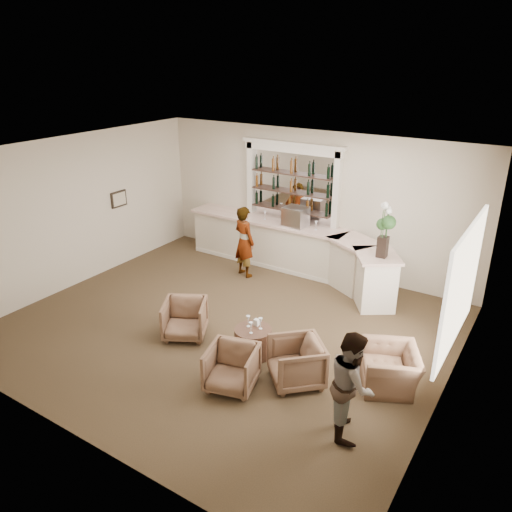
{
  "coord_description": "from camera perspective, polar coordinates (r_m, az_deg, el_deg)",
  "views": [
    {
      "loc": [
        4.98,
        -6.73,
        4.91
      ],
      "look_at": [
        0.11,
        0.9,
        1.19
      ],
      "focal_mm": 35.0,
      "sensor_mm": 36.0,
      "label": 1
    }
  ],
  "objects": [
    {
      "name": "flower_vase",
      "position": [
        9.97,
        14.48,
        3.28
      ],
      "size": [
        0.3,
        0.3,
        1.12
      ],
      "color": "black",
      "rests_on": "bar_counter"
    },
    {
      "name": "cocktail_table",
      "position": [
        8.76,
        -0.33,
        -9.77
      ],
      "size": [
        0.65,
        0.65,
        0.5
      ],
      "primitive_type": "cylinder",
      "color": "#513123",
      "rests_on": "ground"
    },
    {
      "name": "armchair_far",
      "position": [
        8.28,
        15.08,
        -12.28
      ],
      "size": [
        1.18,
        1.24,
        0.63
      ],
      "primitive_type": "imported",
      "rotation": [
        0.0,
        0.0,
        -1.11
      ],
      "color": "brown",
      "rests_on": "ground"
    },
    {
      "name": "wine_glass_tbl_b",
      "position": [
        8.59,
        0.52,
        -7.71
      ],
      "size": [
        0.07,
        0.07,
        0.21
      ],
      "primitive_type": null,
      "color": "white",
      "rests_on": "cocktail_table"
    },
    {
      "name": "bar_counter",
      "position": [
        11.83,
        4.37,
        0.78
      ],
      "size": [
        5.72,
        1.8,
        1.14
      ],
      "color": "silver",
      "rests_on": "ground"
    },
    {
      "name": "napkin_holder",
      "position": [
        8.71,
        0.06,
        -7.59
      ],
      "size": [
        0.08,
        0.08,
        0.12
      ],
      "primitive_type": "cube",
      "color": "silver",
      "rests_on": "cocktail_table"
    },
    {
      "name": "wine_glass_tbl_a",
      "position": [
        8.66,
        -0.9,
        -7.46
      ],
      "size": [
        0.07,
        0.07,
        0.21
      ],
      "primitive_type": null,
      "color": "white",
      "rests_on": "cocktail_table"
    },
    {
      "name": "back_bar_alcove",
      "position": [
        11.88,
        4.09,
        8.28
      ],
      "size": [
        2.64,
        0.25,
        3.0
      ],
      "color": "white",
      "rests_on": "ground"
    },
    {
      "name": "guest",
      "position": [
        7.02,
        10.89,
        -14.18
      ],
      "size": [
        0.86,
        0.94,
        1.56
      ],
      "primitive_type": "imported",
      "rotation": [
        0.0,
        0.0,
        2.02
      ],
      "color": "gray",
      "rests_on": "ground"
    },
    {
      "name": "wine_glass_tbl_c",
      "position": [
        8.47,
        -0.59,
        -8.2
      ],
      "size": [
        0.07,
        0.07,
        0.21
      ],
      "primitive_type": null,
      "color": "white",
      "rests_on": "cocktail_table"
    },
    {
      "name": "sommelier",
      "position": [
        11.52,
        -1.34,
        1.66
      ],
      "size": [
        0.71,
        0.58,
        1.68
      ],
      "primitive_type": "imported",
      "rotation": [
        0.0,
        0.0,
        2.82
      ],
      "color": "gray",
      "rests_on": "ground"
    },
    {
      "name": "armchair_right",
      "position": [
        8.06,
        4.63,
        -12.02
      ],
      "size": [
        1.13,
        1.13,
        0.74
      ],
      "primitive_type": "imported",
      "rotation": [
        0.0,
        0.0,
        -0.81
      ],
      "color": "brown",
      "rests_on": "ground"
    },
    {
      "name": "armchair_left",
      "position": [
        9.33,
        -8.14,
        -7.13
      ],
      "size": [
        1.04,
        1.04,
        0.71
      ],
      "primitive_type": "imported",
      "rotation": [
        0.0,
        0.0,
        0.51
      ],
      "color": "brown",
      "rests_on": "ground"
    },
    {
      "name": "room_shell",
      "position": [
        9.23,
        -0.35,
        6.18
      ],
      "size": [
        8.04,
        7.02,
        3.32
      ],
      "color": "beige",
      "rests_on": "ground"
    },
    {
      "name": "wine_glass_bar_left",
      "position": [
        12.07,
        1.03,
        4.69
      ],
      "size": [
        0.07,
        0.07,
        0.21
      ],
      "primitive_type": null,
      "color": "white",
      "rests_on": "bar_counter"
    },
    {
      "name": "espresso_machine",
      "position": [
        11.57,
        4.55,
        4.47
      ],
      "size": [
        0.55,
        0.48,
        0.46
      ],
      "primitive_type": "cube",
      "rotation": [
        0.0,
        0.0,
        -0.07
      ],
      "color": "silver",
      "rests_on": "bar_counter"
    },
    {
      "name": "wine_glass_bar_right",
      "position": [
        11.42,
        6.88,
        3.48
      ],
      "size": [
        0.07,
        0.07,
        0.21
      ],
      "primitive_type": null,
      "color": "white",
      "rests_on": "bar_counter"
    },
    {
      "name": "ground",
      "position": [
        9.71,
        -3.43,
        -8.08
      ],
      "size": [
        8.0,
        8.0,
        0.0
      ],
      "primitive_type": "plane",
      "color": "#4F3C27",
      "rests_on": "ground"
    },
    {
      "name": "armchair_center",
      "position": [
        7.96,
        -2.8,
        -12.65
      ],
      "size": [
        0.92,
        0.94,
        0.7
      ],
      "primitive_type": "imported",
      "rotation": [
        0.0,
        0.0,
        0.27
      ],
      "color": "brown",
      "rests_on": "ground"
    }
  ]
}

